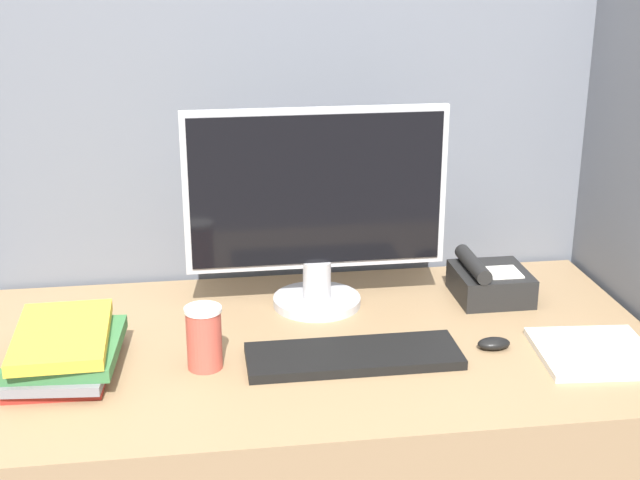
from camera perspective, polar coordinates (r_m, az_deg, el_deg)
name	(u,v)px	position (r m, az deg, el deg)	size (l,w,h in m)	color
cubicle_panel_rear	(292,246)	(2.29, -1.78, -0.38)	(1.87, 0.04, 1.61)	slate
monitor	(317,210)	(2.01, -0.22, 1.91)	(0.60, 0.20, 0.47)	#B7B7BC
keyboard	(353,356)	(1.83, 2.16, -7.43)	(0.44, 0.15, 0.02)	black
mouse	(494,344)	(1.91, 11.07, -6.52)	(0.07, 0.04, 0.02)	black
coffee_cup	(204,338)	(1.80, -7.43, -6.21)	(0.07, 0.07, 0.13)	#BF4C3F
book_stack	(65,350)	(1.85, -16.03, -6.80)	(0.22, 0.30, 0.09)	maroon
desk_telephone	(489,282)	(2.16, 10.77, -2.64)	(0.17, 0.18, 0.11)	black
paper_pile	(594,352)	(1.94, 17.13, -6.89)	(0.25, 0.24, 0.02)	white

